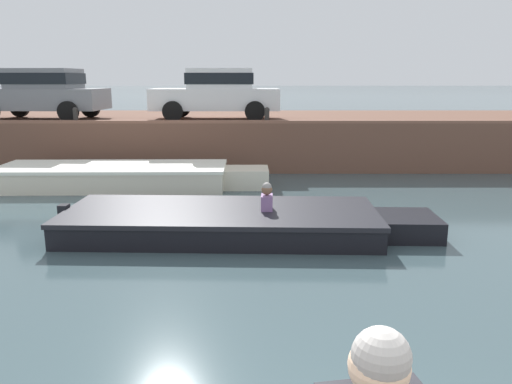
% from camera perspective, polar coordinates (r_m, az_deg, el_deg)
% --- Properties ---
extents(ground_plane, '(400.00, 400.00, 0.00)m').
position_cam_1_polar(ground_plane, '(8.50, 0.98, -5.53)').
color(ground_plane, '#3D5156').
extents(far_quay_wall, '(60.00, 6.00, 1.44)m').
position_cam_1_polar(far_quay_wall, '(17.27, 0.38, 6.31)').
color(far_quay_wall, brown).
rests_on(far_quay_wall, ground).
extents(far_wall_coping, '(60.00, 0.24, 0.08)m').
position_cam_1_polar(far_wall_coping, '(14.33, 0.50, 8.04)').
color(far_wall_coping, brown).
rests_on(far_wall_coping, far_quay_wall).
extents(boat_moored_west_cream, '(6.75, 1.96, 0.57)m').
position_cam_1_polar(boat_moored_west_cream, '(12.97, -14.99, 1.72)').
color(boat_moored_west_cream, silver).
rests_on(boat_moored_west_cream, ground).
extents(motorboat_passing, '(6.64, 2.29, 0.93)m').
position_cam_1_polar(motorboat_passing, '(8.78, -2.53, -3.41)').
color(motorboat_passing, black).
rests_on(motorboat_passing, ground).
extents(car_leftmost_grey, '(3.91, 2.10, 1.54)m').
position_cam_1_polar(car_leftmost_grey, '(17.05, -23.40, 10.48)').
color(car_leftmost_grey, slate).
rests_on(car_leftmost_grey, far_quay_wall).
extents(car_left_inner_white, '(3.92, 2.03, 1.54)m').
position_cam_1_polar(car_left_inner_white, '(15.76, -4.61, 11.36)').
color(car_left_inner_white, white).
rests_on(car_left_inner_white, far_quay_wall).
extents(mooring_bollard_west, '(0.15, 0.15, 0.44)m').
position_cam_1_polar(mooring_bollard_west, '(15.35, -20.12, 8.33)').
color(mooring_bollard_west, '#2D2B28').
rests_on(mooring_bollard_west, far_quay_wall).
extents(mooring_bollard_mid, '(0.15, 0.15, 0.44)m').
position_cam_1_polar(mooring_bollard_mid, '(14.45, 1.06, 8.87)').
color(mooring_bollard_mid, '#2D2B28').
rests_on(mooring_bollard_mid, far_quay_wall).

